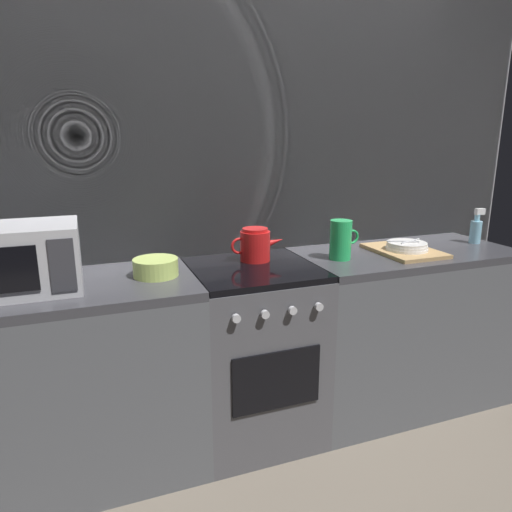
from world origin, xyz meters
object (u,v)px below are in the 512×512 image
at_px(dish_pile, 405,249).
at_px(kettle, 255,245).
at_px(pitcher, 341,240).
at_px(stove_unit, 253,352).
at_px(microwave, 19,258).
at_px(spray_bottle, 476,230).
at_px(mixing_bowl, 156,267).

bearing_deg(dish_pile, kettle, 170.38).
relative_size(pitcher, dish_pile, 0.50).
xyz_separation_m(stove_unit, pitcher, (0.46, -0.02, 0.55)).
bearing_deg(dish_pile, stove_unit, 177.42).
height_order(stove_unit, microwave, microwave).
height_order(kettle, spray_bottle, spray_bottle).
xyz_separation_m(microwave, dish_pile, (1.86, -0.03, -0.11)).
xyz_separation_m(dish_pile, spray_bottle, (0.54, 0.06, 0.06)).
height_order(mixing_bowl, pitcher, pitcher).
relative_size(microwave, mixing_bowl, 2.30).
bearing_deg(kettle, stove_unit, -115.67).
bearing_deg(microwave, mixing_bowl, 1.57).
xyz_separation_m(microwave, kettle, (1.05, 0.11, -0.05)).
height_order(stove_unit, pitcher, pitcher).
relative_size(dish_pile, spray_bottle, 1.97).
bearing_deg(stove_unit, microwave, -179.53).
bearing_deg(microwave, dish_pile, -0.93).
bearing_deg(mixing_bowl, spray_bottle, 0.31).
distance_m(mixing_bowl, pitcher, 0.93).
height_order(dish_pile, spray_bottle, spray_bottle).
bearing_deg(pitcher, mixing_bowl, 178.10).
relative_size(mixing_bowl, pitcher, 1.00).
bearing_deg(kettle, microwave, -174.20).
xyz_separation_m(stove_unit, kettle, (0.05, 0.10, 0.53)).
relative_size(stove_unit, mixing_bowl, 4.50).
bearing_deg(dish_pile, spray_bottle, 5.87).
distance_m(mixing_bowl, dish_pile, 1.32).
bearing_deg(kettle, mixing_bowl, -169.81).
bearing_deg(dish_pile, pitcher, 177.91).
height_order(pitcher, dish_pile, pitcher).
bearing_deg(pitcher, spray_bottle, 2.52).
xyz_separation_m(kettle, spray_bottle, (1.34, -0.08, -0.00)).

